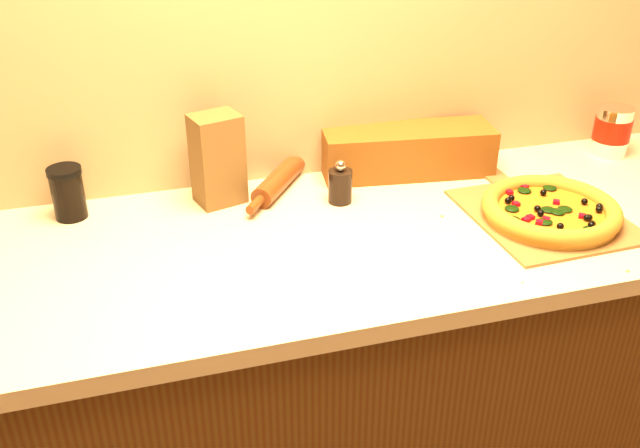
% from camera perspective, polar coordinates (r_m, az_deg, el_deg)
% --- Properties ---
extents(cabinet, '(2.80, 0.65, 0.86)m').
position_cam_1_polar(cabinet, '(1.85, 0.48, -13.65)').
color(cabinet, '#4C2710').
rests_on(cabinet, ground).
extents(countertop, '(2.84, 0.68, 0.04)m').
position_cam_1_polar(countertop, '(1.58, 0.54, -1.55)').
color(countertop, beige).
rests_on(countertop, cabinet).
extents(pizza_peel, '(0.34, 0.50, 0.01)m').
position_cam_1_polar(pizza_peel, '(1.73, 17.24, 0.88)').
color(pizza_peel, brown).
rests_on(pizza_peel, countertop).
extents(pizza, '(0.31, 0.31, 0.04)m').
position_cam_1_polar(pizza, '(1.70, 17.97, 1.06)').
color(pizza, gold).
rests_on(pizza, pizza_peel).
extents(pepper_grinder, '(0.06, 0.06, 0.11)m').
position_cam_1_polar(pepper_grinder, '(1.69, 1.63, 3.14)').
color(pepper_grinder, black).
rests_on(pepper_grinder, countertop).
extents(rolling_pin, '(0.24, 0.32, 0.05)m').
position_cam_1_polar(rolling_pin, '(1.78, -3.04, 3.80)').
color(rolling_pin, '#612610').
rests_on(rolling_pin, countertop).
extents(coffee_canister, '(0.10, 0.10, 0.13)m').
position_cam_1_polar(coffee_canister, '(2.10, 22.33, 6.96)').
color(coffee_canister, silver).
rests_on(coffee_canister, countertop).
extents(bread_bag, '(0.45, 0.20, 0.12)m').
position_cam_1_polar(bread_bag, '(1.85, 7.00, 5.84)').
color(bread_bag, brown).
rests_on(bread_bag, countertop).
extents(paper_bag, '(0.13, 0.11, 0.22)m').
position_cam_1_polar(paper_bag, '(1.69, -8.19, 5.14)').
color(paper_bag, brown).
rests_on(paper_bag, countertop).
extents(dark_jar, '(0.08, 0.08, 0.12)m').
position_cam_1_polar(dark_jar, '(1.71, -19.52, 2.38)').
color(dark_jar, black).
rests_on(dark_jar, countertop).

